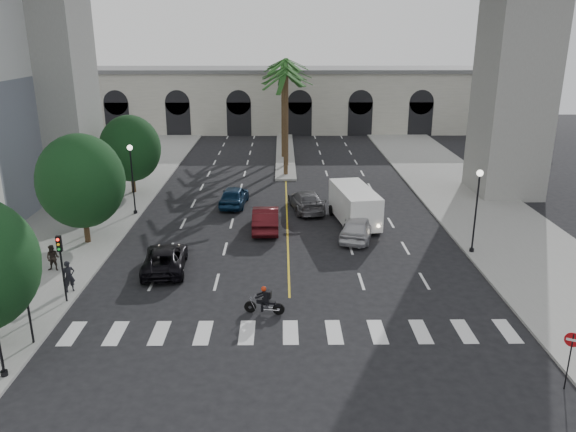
# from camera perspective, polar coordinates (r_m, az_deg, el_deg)

# --- Properties ---
(ground) EXTENTS (140.00, 140.00, 0.00)m
(ground) POSITION_cam_1_polar(r_m,az_deg,el_deg) (27.58, 0.21, -10.18)
(ground) COLOR black
(ground) RESTS_ON ground
(sidewalk_left) EXTENTS (8.00, 100.00, 0.15)m
(sidewalk_left) POSITION_cam_1_polar(r_m,az_deg,el_deg) (43.89, -20.08, -0.25)
(sidewalk_left) COLOR gray
(sidewalk_left) RESTS_ON ground
(sidewalk_right) EXTENTS (8.00, 100.00, 0.15)m
(sidewalk_right) POSITION_cam_1_polar(r_m,az_deg,el_deg) (44.14, 19.77, -0.11)
(sidewalk_right) COLOR gray
(sidewalk_right) RESTS_ON ground
(median) EXTENTS (2.00, 24.00, 0.20)m
(median) POSITION_cam_1_polar(r_m,az_deg,el_deg) (63.62, -0.30, 6.36)
(median) COLOR gray
(median) RESTS_ON ground
(pier_building) EXTENTS (71.00, 10.50, 8.50)m
(pier_building) POSITION_cam_1_polar(r_m,az_deg,el_deg) (79.77, -0.38, 11.79)
(pier_building) COLOR beige
(pier_building) RESTS_ON ground
(palm_a) EXTENTS (3.20, 3.20, 10.30)m
(palm_a) POSITION_cam_1_polar(r_m,az_deg,el_deg) (52.43, -0.24, 13.77)
(palm_a) COLOR #47331E
(palm_a) RESTS_ON ground
(palm_b) EXTENTS (3.20, 3.20, 10.60)m
(palm_b) POSITION_cam_1_polar(r_m,az_deg,el_deg) (56.40, -0.17, 14.36)
(palm_b) COLOR #47331E
(palm_b) RESTS_ON ground
(palm_c) EXTENTS (3.20, 3.20, 10.10)m
(palm_c) POSITION_cam_1_polar(r_m,az_deg,el_deg) (60.42, -0.50, 14.18)
(palm_c) COLOR #47331E
(palm_c) RESTS_ON ground
(palm_d) EXTENTS (3.20, 3.20, 10.90)m
(palm_d) POSITION_cam_1_polar(r_m,az_deg,el_deg) (64.37, -0.19, 15.07)
(palm_d) COLOR #47331E
(palm_d) RESTS_ON ground
(palm_e) EXTENTS (3.20, 3.20, 10.40)m
(palm_e) POSITION_cam_1_polar(r_m,az_deg,el_deg) (68.39, -0.43, 14.87)
(palm_e) COLOR #47331E
(palm_e) RESTS_ON ground
(palm_f) EXTENTS (3.20, 3.20, 10.70)m
(palm_f) POSITION_cam_1_polar(r_m,az_deg,el_deg) (72.37, -0.20, 15.27)
(palm_f) COLOR #47331E
(palm_f) RESTS_ON ground
(street_tree_mid) EXTENTS (5.44, 5.44, 7.21)m
(street_tree_mid) POSITION_cam_1_polar(r_m,az_deg,el_deg) (37.59, -20.29, 3.34)
(street_tree_mid) COLOR #382616
(street_tree_mid) RESTS_ON ground
(street_tree_far) EXTENTS (5.04, 5.04, 6.68)m
(street_tree_far) POSITION_cam_1_polar(r_m,az_deg,el_deg) (48.84, -15.72, 6.62)
(street_tree_far) COLOR #382616
(street_tree_far) RESTS_ON ground
(lamp_post_left_far) EXTENTS (0.40, 0.40, 5.35)m
(lamp_post_left_far) POSITION_cam_1_polar(r_m,az_deg,el_deg) (42.91, -15.56, 4.18)
(lamp_post_left_far) COLOR black
(lamp_post_left_far) RESTS_ON ground
(lamp_post_right) EXTENTS (0.40, 0.40, 5.35)m
(lamp_post_right) POSITION_cam_1_polar(r_m,az_deg,el_deg) (35.75, 18.61, 1.15)
(lamp_post_right) COLOR black
(lamp_post_right) RESTS_ON ground
(traffic_signal_near) EXTENTS (0.25, 0.18, 3.65)m
(traffic_signal_near) POSITION_cam_1_polar(r_m,az_deg,el_deg) (26.56, -25.08, -7.15)
(traffic_signal_near) COLOR black
(traffic_signal_near) RESTS_ON ground
(traffic_signal_far) EXTENTS (0.25, 0.18, 3.65)m
(traffic_signal_far) POSITION_cam_1_polar(r_m,az_deg,el_deg) (29.93, -22.07, -3.95)
(traffic_signal_far) COLOR black
(traffic_signal_far) RESTS_ON ground
(motorcycle_rider) EXTENTS (1.99, 0.58, 1.45)m
(motorcycle_rider) POSITION_cam_1_polar(r_m,az_deg,el_deg) (27.59, -2.30, -8.66)
(motorcycle_rider) COLOR black
(motorcycle_rider) RESTS_ON ground
(car_a) EXTENTS (3.24, 5.14, 1.63)m
(car_a) POSITION_cam_1_polar(r_m,az_deg,el_deg) (37.45, 7.12, -1.13)
(car_a) COLOR silver
(car_a) RESTS_ON ground
(car_b) EXTENTS (1.82, 5.09, 1.67)m
(car_b) POSITION_cam_1_polar(r_m,az_deg,el_deg) (38.88, -2.28, -0.24)
(car_b) COLOR #430D11
(car_b) RESTS_ON ground
(car_c) EXTENTS (2.78, 5.24, 1.40)m
(car_c) POSITION_cam_1_polar(r_m,az_deg,el_deg) (33.12, -12.39, -4.26)
(car_c) COLOR black
(car_c) RESTS_ON ground
(car_d) EXTENTS (3.02, 5.59, 1.54)m
(car_d) POSITION_cam_1_polar(r_m,az_deg,el_deg) (43.17, 1.87, 1.55)
(car_d) COLOR #5D5C61
(car_d) RESTS_ON ground
(car_e) EXTENTS (2.31, 4.88, 1.61)m
(car_e) POSITION_cam_1_polar(r_m,az_deg,el_deg) (44.50, -5.51, 2.03)
(car_e) COLOR #102B4A
(car_e) RESTS_ON ground
(cargo_van) EXTENTS (3.24, 6.44, 2.63)m
(cargo_van) POSITION_cam_1_polar(r_m,az_deg,el_deg) (40.10, 6.78, 1.16)
(cargo_van) COLOR white
(cargo_van) RESTS_ON ground
(pedestrian_a) EXTENTS (0.73, 0.68, 1.68)m
(pedestrian_a) POSITION_cam_1_polar(r_m,az_deg,el_deg) (31.53, -21.37, -5.74)
(pedestrian_a) COLOR black
(pedestrian_a) RESTS_ON sidewalk_left
(pedestrian_b) EXTENTS (0.77, 0.61, 1.53)m
(pedestrian_b) POSITION_cam_1_polar(r_m,az_deg,el_deg) (34.58, -22.78, -3.96)
(pedestrian_b) COLOR black
(pedestrian_b) RESTS_ON sidewalk_left
(do_not_enter_sign) EXTENTS (0.56, 0.28, 2.45)m
(do_not_enter_sign) POSITION_cam_1_polar(r_m,az_deg,el_deg) (24.15, 26.83, -11.92)
(do_not_enter_sign) COLOR black
(do_not_enter_sign) RESTS_ON ground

